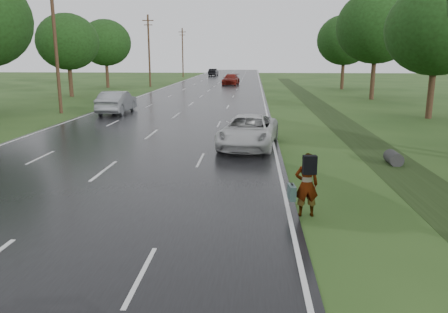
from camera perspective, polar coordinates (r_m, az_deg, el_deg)
road at (r=53.37m, az=-2.33°, el=8.33°), size 14.00×180.00×0.04m
edge_stripe_east at (r=53.07m, az=5.01°, el=8.30°), size 0.12×180.00×0.01m
edge_stripe_west at (r=54.51m, az=-9.48°, el=8.29°), size 0.12×180.00×0.01m
center_line at (r=53.37m, az=-2.33°, el=8.36°), size 0.12×180.00×0.01m
drainage_ditch at (r=27.56m, az=15.96°, el=3.49°), size 2.20×120.00×0.56m
utility_pole_mid at (r=36.12m, az=-21.14°, el=13.50°), size 1.60×0.26×10.00m
utility_pole_far at (r=64.64m, az=-9.77°, el=13.57°), size 1.60×0.26×10.00m
utility_pole_distant at (r=94.08m, az=-5.42°, el=13.46°), size 1.60×0.26×10.00m
tree_east_c at (r=34.30m, az=26.12°, el=14.71°), size 7.00×7.00×9.29m
tree_east_d at (r=47.54m, az=19.32°, el=15.68°), size 8.00×8.00×10.76m
tree_east_f at (r=61.07m, az=15.47°, el=14.44°), size 7.20×7.20×9.62m
tree_west_d at (r=50.96m, az=-19.76°, el=13.92°), size 6.60×6.60×8.80m
tree_west_f at (r=64.27m, az=-15.24°, el=14.15°), size 7.00×7.00×9.29m
pedestrian at (r=12.19m, az=10.64°, el=-3.54°), size 0.85×0.70×1.79m
white_pickup at (r=21.19m, az=3.23°, el=3.33°), size 3.20×5.73×1.51m
silver_sedan at (r=34.86m, az=-13.82°, el=6.92°), size 1.80×5.14×1.69m
far_car_red at (r=68.14m, az=0.91°, el=10.04°), size 2.75×5.69×1.60m
far_car_dark at (r=99.31m, az=-1.40°, el=10.95°), size 1.95×4.81×1.55m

